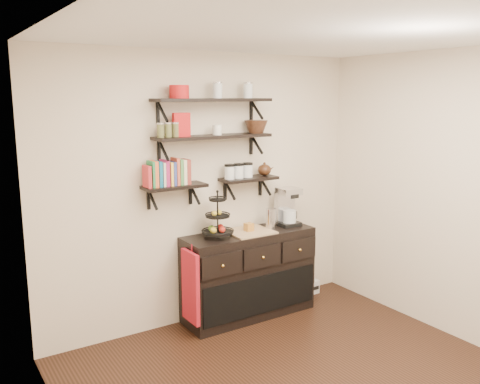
% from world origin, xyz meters
% --- Properties ---
extents(ceiling, '(3.50, 3.50, 0.02)m').
position_xyz_m(ceiling, '(0.00, 0.00, 2.70)').
color(ceiling, white).
rests_on(ceiling, back_wall).
extents(back_wall, '(3.50, 0.02, 2.70)m').
position_xyz_m(back_wall, '(0.00, 1.75, 1.35)').
color(back_wall, beige).
rests_on(back_wall, ground).
extents(left_wall, '(0.02, 3.50, 2.70)m').
position_xyz_m(left_wall, '(-1.75, 0.00, 1.35)').
color(left_wall, beige).
rests_on(left_wall, ground).
extents(right_wall, '(0.02, 3.50, 2.70)m').
position_xyz_m(right_wall, '(1.75, 0.00, 1.35)').
color(right_wall, beige).
rests_on(right_wall, ground).
extents(shelf_top, '(1.20, 0.27, 0.23)m').
position_xyz_m(shelf_top, '(0.00, 1.62, 2.23)').
color(shelf_top, black).
rests_on(shelf_top, back_wall).
extents(shelf_mid, '(1.20, 0.27, 0.23)m').
position_xyz_m(shelf_mid, '(0.00, 1.62, 1.88)').
color(shelf_mid, black).
rests_on(shelf_mid, back_wall).
extents(shelf_low_left, '(0.60, 0.25, 0.23)m').
position_xyz_m(shelf_low_left, '(-0.42, 1.63, 1.43)').
color(shelf_low_left, black).
rests_on(shelf_low_left, back_wall).
extents(shelf_low_right, '(0.60, 0.25, 0.23)m').
position_xyz_m(shelf_low_right, '(0.42, 1.63, 1.43)').
color(shelf_low_right, black).
rests_on(shelf_low_right, back_wall).
extents(cookbooks, '(0.43, 0.15, 0.26)m').
position_xyz_m(cookbooks, '(-0.47, 1.63, 1.57)').
color(cookbooks, '#BD2C32').
rests_on(cookbooks, shelf_low_left).
extents(glass_canisters, '(0.32, 0.10, 0.13)m').
position_xyz_m(glass_canisters, '(0.30, 1.63, 1.51)').
color(glass_canisters, silver).
rests_on(glass_canisters, shelf_low_right).
extents(sideboard, '(1.40, 0.50, 0.92)m').
position_xyz_m(sideboard, '(0.35, 1.51, 0.45)').
color(sideboard, black).
rests_on(sideboard, floor).
extents(fruit_stand, '(0.31, 0.31, 0.45)m').
position_xyz_m(fruit_stand, '(-0.02, 1.52, 1.06)').
color(fruit_stand, black).
rests_on(fruit_stand, sideboard).
extents(candle, '(0.08, 0.08, 0.08)m').
position_xyz_m(candle, '(0.35, 1.51, 0.96)').
color(candle, '#A66C26').
rests_on(candle, sideboard).
extents(coffee_maker, '(0.23, 0.22, 0.41)m').
position_xyz_m(coffee_maker, '(0.86, 1.54, 1.10)').
color(coffee_maker, black).
rests_on(coffee_maker, sideboard).
extents(thermal_carafe, '(0.11, 0.11, 0.22)m').
position_xyz_m(thermal_carafe, '(0.61, 1.49, 1.01)').
color(thermal_carafe, silver).
rests_on(thermal_carafe, sideboard).
extents(apron, '(0.04, 0.30, 0.69)m').
position_xyz_m(apron, '(-0.38, 1.41, 0.50)').
color(apron, '#A2111C').
rests_on(apron, sideboard).
extents(radio, '(0.30, 0.20, 0.18)m').
position_xyz_m(radio, '(1.23, 1.63, 0.09)').
color(radio, silver).
rests_on(radio, floor).
extents(recipe_box, '(0.16, 0.07, 0.22)m').
position_xyz_m(recipe_box, '(-0.34, 1.61, 2.01)').
color(recipe_box, red).
rests_on(recipe_box, shelf_mid).
extents(walnut_bowl, '(0.24, 0.24, 0.13)m').
position_xyz_m(walnut_bowl, '(0.50, 1.61, 1.96)').
color(walnut_bowl, black).
rests_on(walnut_bowl, shelf_mid).
extents(ramekins, '(0.09, 0.09, 0.10)m').
position_xyz_m(ramekins, '(0.04, 1.61, 1.95)').
color(ramekins, white).
rests_on(ramekins, shelf_mid).
extents(teapot, '(0.22, 0.18, 0.14)m').
position_xyz_m(teapot, '(0.62, 1.63, 1.52)').
color(teapot, '#391F11').
rests_on(teapot, shelf_low_right).
extents(red_pot, '(0.18, 0.18, 0.12)m').
position_xyz_m(red_pot, '(-0.35, 1.61, 2.31)').
color(red_pot, red).
rests_on(red_pot, shelf_top).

